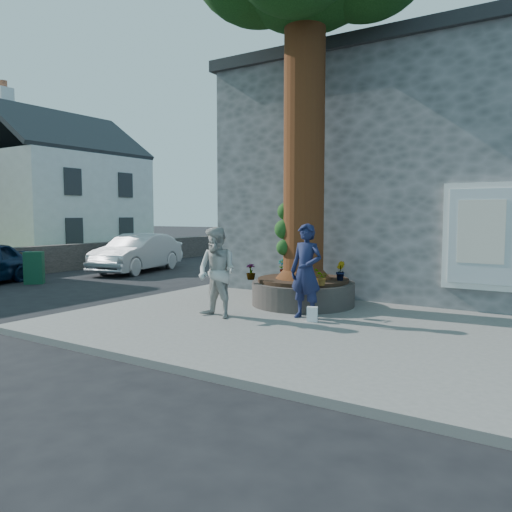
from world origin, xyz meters
The scene contains 16 objects.
ground centered at (0.00, 0.00, 0.00)m, with size 120.00×120.00×0.00m, color black.
pavement centered at (1.50, 1.00, 0.06)m, with size 9.00×8.00×0.12m, color slate.
yellow_line centered at (-3.05, 1.00, 0.00)m, with size 0.10×30.00×0.01m, color yellow.
stone_shop centered at (2.50, 7.20, 3.16)m, with size 10.30×8.30×6.30m.
planter centered at (0.80, 2.00, 0.41)m, with size 2.30×2.30×0.60m.
low_wall centered at (-10.50, 2.00, 0.50)m, with size 0.45×22.00×1.00m, color black.
cottage_far centered at (-16.50, 8.00, 3.79)m, with size 7.30×7.40×8.75m.
man centered at (1.54, 0.69, 1.05)m, with size 0.68×0.44×1.86m, color #161C3E.
woman centered at (0.01, -0.16, 1.02)m, with size 0.87×0.68×1.79m, color #B3B2AC.
shopping_bag centered at (1.77, 0.50, 0.26)m, with size 0.20×0.12×0.28m, color white.
car_silver centered at (-7.87, 5.34, 0.71)m, with size 1.50×4.31×1.42m, color #A4A8AB.
a_board_sign centered at (-8.18, 1.28, 0.50)m, with size 0.55×0.36×1.00m, color #113F27.
plant_a centered at (-0.05, 2.52, 0.90)m, with size 0.19×0.13×0.36m, color gray.
plant_b centered at (1.65, 2.09, 0.93)m, with size 0.23×0.22×0.42m, color gray.
plant_c centered at (-0.05, 1.15, 0.90)m, with size 0.20×0.20×0.36m, color gray.
plant_d centered at (1.65, 1.15, 0.89)m, with size 0.30×0.27×0.33m, color gray.
Camera 1 is at (5.90, -7.95, 2.15)m, focal length 35.00 mm.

